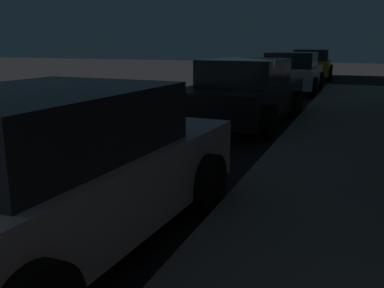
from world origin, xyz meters
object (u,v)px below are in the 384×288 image
(car_black, at_px, (243,92))
(car_yellow_cab, at_px, (311,64))
(car_white, at_px, (291,72))
(car_silver, at_px, (51,170))

(car_black, height_order, car_yellow_cab, same)
(car_black, relative_size, car_yellow_cab, 1.03)
(car_black, height_order, car_white, same)
(car_silver, distance_m, car_yellow_cab, 19.49)
(car_white, bearing_deg, car_yellow_cab, 90.01)
(car_silver, relative_size, car_black, 0.96)
(car_black, relative_size, car_white, 1.02)
(car_black, xyz_separation_m, car_yellow_cab, (-0.00, 13.03, 0.00))
(car_white, distance_m, car_yellow_cab, 6.20)
(car_black, distance_m, car_white, 6.84)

